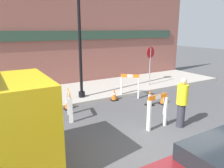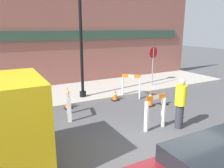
# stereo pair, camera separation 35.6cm
# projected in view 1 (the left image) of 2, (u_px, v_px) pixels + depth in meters

# --- Properties ---
(ground_plane) EXTENTS (60.00, 60.00, 0.00)m
(ground_plane) POSITION_uv_depth(u_px,v_px,m) (156.00, 157.00, 5.50)
(ground_plane) COLOR #4C4C4F
(sidewalk_slab) EXTENTS (18.00, 3.42, 0.15)m
(sidewalk_slab) POSITION_uv_depth(u_px,v_px,m) (70.00, 93.00, 10.66)
(sidewalk_slab) COLOR #ADA89E
(sidewalk_slab) RESTS_ON ground_plane
(storefront_facade) EXTENTS (18.00, 0.22, 5.50)m
(storefront_facade) POSITION_uv_depth(u_px,v_px,m) (56.00, 36.00, 11.49)
(storefront_facade) COLOR #93564C
(storefront_facade) RESTS_ON ground_plane
(streetlamp_post) EXTENTS (0.44, 0.44, 6.21)m
(streetlamp_post) POSITION_uv_depth(u_px,v_px,m) (79.00, 5.00, 8.92)
(streetlamp_post) COLOR black
(streetlamp_post) RESTS_ON sidewalk_slab
(stop_sign) EXTENTS (0.59, 0.13, 2.08)m
(stop_sign) POSITION_uv_depth(u_px,v_px,m) (150.00, 60.00, 11.68)
(stop_sign) COLOR gray
(stop_sign) RESTS_ON sidewalk_slab
(barricade_0) EXTENTS (0.73, 0.67, 1.12)m
(barricade_0) POSITION_uv_depth(u_px,v_px,m) (130.00, 85.00, 10.09)
(barricade_0) COLOR white
(barricade_0) RESTS_ON ground_plane
(barricade_1) EXTENTS (0.34, 0.84, 1.02)m
(barricade_1) POSITION_uv_depth(u_px,v_px,m) (69.00, 104.00, 7.74)
(barricade_1) COLOR white
(barricade_1) RESTS_ON ground_plane
(barricade_2) EXTENTS (0.77, 0.16, 1.13)m
(barricade_2) POSITION_uv_depth(u_px,v_px,m) (157.00, 111.00, 6.95)
(barricade_2) COLOR white
(barricade_2) RESTS_ON ground_plane
(traffic_cone_0) EXTENTS (0.30, 0.30, 0.73)m
(traffic_cone_0) POSITION_uv_depth(u_px,v_px,m) (150.00, 97.00, 9.13)
(traffic_cone_0) COLOR black
(traffic_cone_0) RESTS_ON ground_plane
(traffic_cone_1) EXTENTS (0.30, 0.30, 0.52)m
(traffic_cone_1) POSITION_uv_depth(u_px,v_px,m) (68.00, 103.00, 8.73)
(traffic_cone_1) COLOR black
(traffic_cone_1) RESTS_ON ground_plane
(traffic_cone_2) EXTENTS (0.30, 0.30, 0.53)m
(traffic_cone_2) POSITION_uv_depth(u_px,v_px,m) (114.00, 95.00, 9.81)
(traffic_cone_2) COLOR black
(traffic_cone_2) RESTS_ON ground_plane
(traffic_cone_3) EXTENTS (0.30, 0.30, 0.57)m
(traffic_cone_3) POSITION_uv_depth(u_px,v_px,m) (163.00, 98.00, 9.33)
(traffic_cone_3) COLOR black
(traffic_cone_3) RESTS_ON ground_plane
(person_worker) EXTENTS (0.47, 0.47, 1.64)m
(person_worker) POSITION_uv_depth(u_px,v_px,m) (182.00, 101.00, 6.99)
(person_worker) COLOR #33333D
(person_worker) RESTS_ON ground_plane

